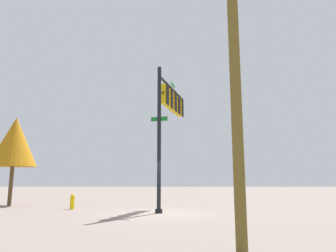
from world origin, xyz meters
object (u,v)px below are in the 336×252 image
object	(u,v)px
fire_hydrant	(72,202)
utility_pole	(235,78)
signal_pole_assembly	(169,109)
tree_near	(15,142)

from	to	relation	value
fire_hydrant	utility_pole	bearing A→B (deg)	-144.85
signal_pole_assembly	tree_near	xyz separation A→B (m)	(2.52, 10.27, -1.59)
signal_pole_assembly	utility_pole	size ratio (longest dim) A/B	0.96
utility_pole	fire_hydrant	xyz separation A→B (m)	(10.23, 7.21, -3.64)
signal_pole_assembly	utility_pole	xyz separation A→B (m)	(-10.18, -1.80, -1.62)
utility_pole	tree_near	distance (m)	17.53
utility_pole	fire_hydrant	world-z (taller)	utility_pole
utility_pole	fire_hydrant	bearing A→B (deg)	35.15
utility_pole	fire_hydrant	distance (m)	13.04
utility_pole	fire_hydrant	size ratio (longest dim) A/B	9.41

